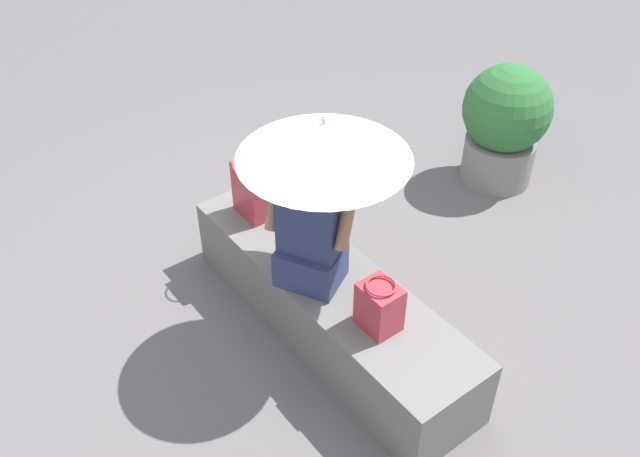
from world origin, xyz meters
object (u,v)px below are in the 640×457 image
parasol (324,140)px  planter_far (505,123)px  tote_bag_canvas (249,191)px  person_seated (310,225)px  handbag_black (379,306)px

parasol → planter_far: size_ratio=1.08×
planter_far → parasol: bearing=102.9°
tote_bag_canvas → planter_far: (-0.25, -2.08, -0.14)m
person_seated → handbag_black: bearing=-172.3°
parasol → handbag_black: 0.88m
parasol → handbag_black: parasol is taller
parasol → person_seated: bearing=71.7°
tote_bag_canvas → handbag_black: bearing=-179.4°
parasol → tote_bag_canvas: size_ratio=2.69×
tote_bag_canvas → parasol: bearing=-178.7°
parasol → handbag_black: (-0.47, 0.00, -0.75)m
parasol → handbag_black: size_ratio=3.52×
parasol → handbag_black: bearing=179.5°
handbag_black → tote_bag_canvas: 1.19m
person_seated → planter_far: size_ratio=0.95×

